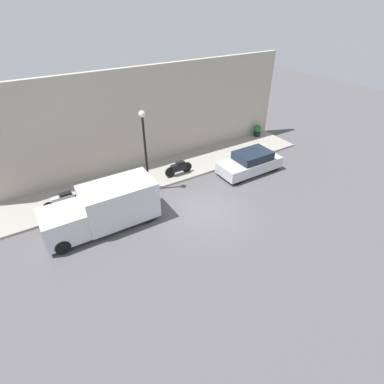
{
  "coord_description": "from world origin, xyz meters",
  "views": [
    {
      "loc": [
        -10.21,
        7.13,
        9.48
      ],
      "look_at": [
        1.09,
        0.16,
        0.6
      ],
      "focal_mm": 28.0,
      "sensor_mm": 36.0,
      "label": 1
    }
  ],
  "objects_px": {
    "motorcycle_black": "(179,168)",
    "delivery_van": "(103,208)",
    "parked_car": "(250,162)",
    "streetlamp": "(144,139)",
    "potted_plant": "(257,130)",
    "scooter_silver": "(64,200)"
  },
  "relations": [
    {
      "from": "parked_car",
      "to": "streetlamp",
      "type": "distance_m",
      "value": 6.9
    },
    {
      "from": "scooter_silver",
      "to": "potted_plant",
      "type": "distance_m",
      "value": 14.95
    },
    {
      "from": "parked_car",
      "to": "streetlamp",
      "type": "relative_size",
      "value": 0.89
    },
    {
      "from": "parked_car",
      "to": "scooter_silver",
      "type": "distance_m",
      "value": 10.97
    },
    {
      "from": "delivery_van",
      "to": "streetlamp",
      "type": "xyz_separation_m",
      "value": [
        1.8,
        -3.11,
        2.09
      ]
    },
    {
      "from": "motorcycle_black",
      "to": "scooter_silver",
      "type": "bearing_deg",
      "value": 88.51
    },
    {
      "from": "delivery_van",
      "to": "motorcycle_black",
      "type": "relative_size",
      "value": 2.91
    },
    {
      "from": "delivery_van",
      "to": "streetlamp",
      "type": "height_order",
      "value": "streetlamp"
    },
    {
      "from": "potted_plant",
      "to": "streetlamp",
      "type": "bearing_deg",
      "value": 103.21
    },
    {
      "from": "parked_car",
      "to": "delivery_van",
      "type": "bearing_deg",
      "value": 92.2
    },
    {
      "from": "streetlamp",
      "to": "potted_plant",
      "type": "height_order",
      "value": "streetlamp"
    },
    {
      "from": "motorcycle_black",
      "to": "streetlamp",
      "type": "bearing_deg",
      "value": 101.31
    },
    {
      "from": "scooter_silver",
      "to": "streetlamp",
      "type": "relative_size",
      "value": 0.45
    },
    {
      "from": "delivery_van",
      "to": "potted_plant",
      "type": "xyz_separation_m",
      "value": [
        4.23,
        -13.47,
        -0.47
      ]
    },
    {
      "from": "motorcycle_black",
      "to": "potted_plant",
      "type": "bearing_deg",
      "value": -76.28
    },
    {
      "from": "delivery_van",
      "to": "streetlamp",
      "type": "distance_m",
      "value": 4.16
    },
    {
      "from": "parked_car",
      "to": "potted_plant",
      "type": "xyz_separation_m",
      "value": [
        3.87,
        -4.07,
        -0.08
      ]
    },
    {
      "from": "delivery_van",
      "to": "scooter_silver",
      "type": "xyz_separation_m",
      "value": [
        2.42,
        1.38,
        -0.48
      ]
    },
    {
      "from": "delivery_van",
      "to": "parked_car",
      "type": "bearing_deg",
      "value": -87.8
    },
    {
      "from": "scooter_silver",
      "to": "parked_car",
      "type": "bearing_deg",
      "value": -100.81
    },
    {
      "from": "scooter_silver",
      "to": "potted_plant",
      "type": "bearing_deg",
      "value": -83.06
    },
    {
      "from": "motorcycle_black",
      "to": "delivery_van",
      "type": "bearing_deg",
      "value": 112.76
    }
  ]
}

